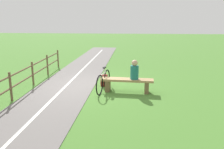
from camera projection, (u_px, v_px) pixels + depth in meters
ground_plane at (88, 86)px, 9.53m from camera, size 80.00×80.00×0.00m
paved_path at (23, 129)px, 5.74m from camera, size 3.10×36.04×0.02m
path_centre_line at (23, 129)px, 5.73m from camera, size 0.74×32.00×0.00m
bench at (127, 83)px, 8.70m from camera, size 2.01×0.54×0.52m
person_seated at (134, 71)px, 8.54m from camera, size 0.32×0.32×0.73m
bicycle at (103, 81)px, 8.74m from camera, size 0.32×1.70×0.94m
backpack at (104, 81)px, 9.50m from camera, size 0.33×0.30×0.48m
fence_roadside at (23, 77)px, 8.60m from camera, size 0.69×9.83×1.01m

